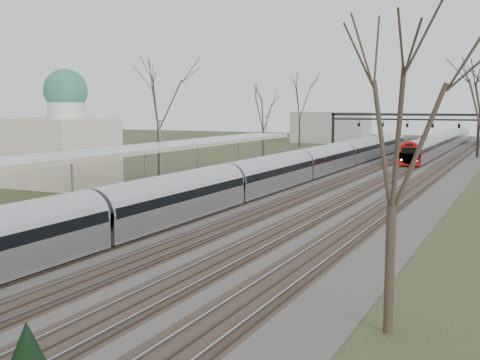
{
  "coord_description": "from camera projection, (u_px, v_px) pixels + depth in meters",
  "views": [
    {
      "loc": [
        16.61,
        -3.19,
        7.03
      ],
      "look_at": [
        -1.14,
        33.89,
        2.0
      ],
      "focal_mm": 45.0,
      "sensor_mm": 36.0,
      "label": 1
    }
  ],
  "objects": [
    {
      "name": "train_near",
      "position": [
        299.0,
        166.0,
        56.11
      ],
      "size": [
        2.62,
        90.21,
        3.05
      ],
      "color": "#B1B4BC",
      "rests_on": "ground"
    },
    {
      "name": "canopy",
      "position": [
        137.0,
        149.0,
        43.77
      ],
      "size": [
        4.1,
        50.0,
        3.11
      ],
      "color": "slate",
      "rests_on": "platform"
    },
    {
      "name": "platform",
      "position": [
        171.0,
        188.0,
        48.22
      ],
      "size": [
        3.5,
        69.0,
        1.0
      ],
      "primitive_type": "cube",
      "color": "#9E9B93",
      "rests_on": "ground"
    },
    {
      "name": "tree_west_far",
      "position": [
        158.0,
        97.0,
        60.12
      ],
      "size": [
        5.5,
        5.5,
        11.33
      ],
      "color": "#2D231C",
      "rests_on": "ground"
    },
    {
      "name": "tree_east_near",
      "position": [
        394.0,
        123.0,
        17.9
      ],
      "size": [
        4.5,
        4.5,
        9.27
      ],
      "color": "#2D231C",
      "rests_on": "ground"
    },
    {
      "name": "train_far",
      "position": [
        443.0,
        142.0,
        95.41
      ],
      "size": [
        2.62,
        60.21,
        3.05
      ],
      "color": "#B1B4BC",
      "rests_on": "ground"
    },
    {
      "name": "dome_building",
      "position": [
        52.0,
        144.0,
        53.71
      ],
      "size": [
        10.0,
        8.0,
        10.3
      ],
      "color": "beige",
      "rests_on": "ground"
    },
    {
      "name": "track_bed",
      "position": [
        344.0,
        177.0,
        59.95
      ],
      "size": [
        24.0,
        160.0,
        0.22
      ],
      "color": "#474442",
      "rests_on": "ground"
    },
    {
      "name": "signal_gantry",
      "position": [
        403.0,
        121.0,
        86.2
      ],
      "size": [
        21.0,
        0.59,
        6.08
      ],
      "color": "black",
      "rests_on": "ground"
    }
  ]
}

